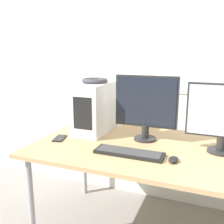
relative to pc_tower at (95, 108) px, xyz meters
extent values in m
cube|color=silver|center=(0.84, 0.39, 0.64)|extent=(0.56, 0.01, 1.10)
cylinder|color=#99999E|center=(-0.22, -0.56, -0.57)|extent=(0.04, 0.04, 0.69)
cylinder|color=#99999E|center=(-0.22, 0.21, -0.57)|extent=(0.04, 0.04, 0.69)
cube|color=silver|center=(0.00, 0.00, 0.00)|extent=(0.21, 0.43, 0.39)
cube|color=black|center=(0.00, -0.22, 0.00)|extent=(0.15, 0.00, 0.24)
torus|color=#333338|center=(0.00, 0.00, 0.21)|extent=(0.20, 0.20, 0.03)
cylinder|color=black|center=(0.42, -0.05, -0.19)|extent=(0.16, 0.16, 0.02)
cylinder|color=black|center=(0.42, -0.05, -0.13)|extent=(0.05, 0.05, 0.10)
cube|color=black|center=(0.42, -0.05, 0.09)|extent=(0.45, 0.03, 0.37)
cube|color=black|center=(0.42, -0.07, 0.09)|extent=(0.43, 0.00, 0.34)
cylinder|color=black|center=(0.93, -0.11, -0.19)|extent=(0.16, 0.16, 0.02)
cylinder|color=black|center=(0.93, -0.11, -0.13)|extent=(0.05, 0.05, 0.10)
cube|color=black|center=(0.93, -0.11, 0.08)|extent=(0.45, 0.03, 0.34)
cube|color=silver|center=(0.93, -0.13, 0.08)|extent=(0.43, 0.00, 0.32)
cube|color=black|center=(0.40, -0.36, -0.19)|extent=(0.44, 0.13, 0.02)
cube|color=#383838|center=(0.40, -0.36, -0.17)|extent=(0.40, 0.11, 0.00)
ellipsoid|color=black|center=(0.68, -0.37, -0.18)|extent=(0.06, 0.10, 0.03)
cube|color=black|center=(-0.17, -0.27, -0.19)|extent=(0.10, 0.16, 0.01)
camera|label=1|loc=(0.87, -1.83, 0.44)|focal=42.00mm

